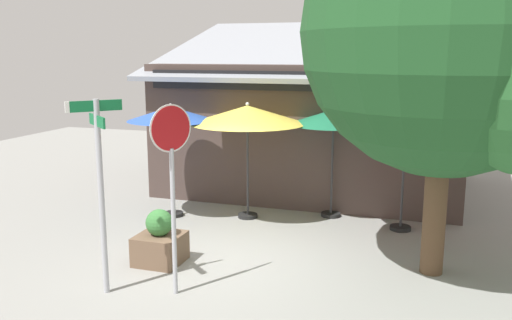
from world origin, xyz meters
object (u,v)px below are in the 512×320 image
at_px(patio_umbrella_forest_green_right, 333,118).
at_px(sidewalk_planter, 160,242).
at_px(street_sign_post, 100,179).
at_px(patio_umbrella_crimson_far_right, 406,117).
at_px(stop_sign, 172,167).
at_px(patio_umbrella_royal_blue_left, 171,115).
at_px(shade_tree, 469,40).
at_px(patio_umbrella_mustard_center, 247,115).

distance_m(patio_umbrella_forest_green_right, sidewalk_planter, 4.78).
xyz_separation_m(street_sign_post, patio_umbrella_forest_green_right, (2.59, 5.06, 0.43)).
bearing_deg(patio_umbrella_crimson_far_right, stop_sign, -126.21).
bearing_deg(patio_umbrella_royal_blue_left, patio_umbrella_forest_green_right, 17.60).
xyz_separation_m(patio_umbrella_forest_green_right, patio_umbrella_crimson_far_right, (1.57, -0.50, 0.14)).
bearing_deg(sidewalk_planter, patio_umbrella_crimson_far_right, 39.14).
height_order(street_sign_post, shade_tree, shade_tree).
xyz_separation_m(stop_sign, patio_umbrella_crimson_far_right, (3.12, 4.26, 0.37)).
bearing_deg(patio_umbrella_royal_blue_left, shade_tree, -16.16).
xyz_separation_m(stop_sign, patio_umbrella_forest_green_right, (1.55, 4.76, 0.23)).
height_order(stop_sign, patio_umbrella_mustard_center, stop_sign).
bearing_deg(patio_umbrella_crimson_far_right, shade_tree, -67.27).
distance_m(patio_umbrella_mustard_center, sidewalk_planter, 3.65).
bearing_deg(street_sign_post, stop_sign, 15.92).
bearing_deg(patio_umbrella_crimson_far_right, patio_umbrella_forest_green_right, 162.31).
bearing_deg(sidewalk_planter, street_sign_post, -99.50).
xyz_separation_m(patio_umbrella_royal_blue_left, shade_tree, (5.96, -1.73, 1.56)).
bearing_deg(sidewalk_planter, patio_umbrella_mustard_center, 78.89).
height_order(street_sign_post, patio_umbrella_mustard_center, street_sign_post).
relative_size(patio_umbrella_mustard_center, patio_umbrella_forest_green_right, 1.04).
distance_m(patio_umbrella_royal_blue_left, sidewalk_planter, 3.42).
bearing_deg(patio_umbrella_mustard_center, patio_umbrella_forest_green_right, 20.87).
height_order(patio_umbrella_mustard_center, sidewalk_planter, patio_umbrella_mustard_center).
bearing_deg(patio_umbrella_crimson_far_right, patio_umbrella_royal_blue_left, -173.32).
xyz_separation_m(street_sign_post, patio_umbrella_crimson_far_right, (4.17, 4.56, 0.57)).
bearing_deg(street_sign_post, shade_tree, 23.62).
distance_m(street_sign_post, shade_tree, 5.97).
height_order(patio_umbrella_mustard_center, patio_umbrella_crimson_far_right, patio_umbrella_crimson_far_right).
bearing_deg(sidewalk_planter, patio_umbrella_forest_green_right, 57.43).
relative_size(stop_sign, patio_umbrella_royal_blue_left, 1.14).
height_order(patio_umbrella_crimson_far_right, shade_tree, shade_tree).
height_order(street_sign_post, patio_umbrella_forest_green_right, street_sign_post).
distance_m(street_sign_post, patio_umbrella_royal_blue_left, 4.09).
bearing_deg(patio_umbrella_mustard_center, sidewalk_planter, -101.11).
relative_size(patio_umbrella_royal_blue_left, shade_tree, 0.41).
bearing_deg(shade_tree, stop_sign, -154.53).
xyz_separation_m(patio_umbrella_mustard_center, patio_umbrella_forest_green_right, (1.77, 0.68, -0.08)).
xyz_separation_m(patio_umbrella_royal_blue_left, patio_umbrella_forest_green_right, (3.42, 1.09, -0.06)).
bearing_deg(patio_umbrella_mustard_center, street_sign_post, -100.62).
height_order(street_sign_post, stop_sign, street_sign_post).
xyz_separation_m(stop_sign, patio_umbrella_mustard_center, (-0.23, 4.08, 0.31)).
distance_m(street_sign_post, sidewalk_planter, 1.98).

